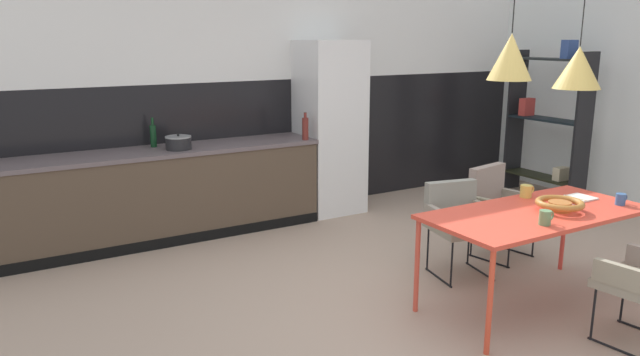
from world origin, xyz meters
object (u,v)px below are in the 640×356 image
Objects in this scene: cooking_pot at (178,143)px; open_book at (575,199)px; armchair_near_window at (497,201)px; mug_tall_blue at (526,191)px; refrigerator_column at (330,128)px; armchair_facing_counter at (458,215)px; open_shelf_unit at (548,120)px; bottle_wine_green at (153,135)px; dining_table at (536,217)px; pendant_lamp_over_table_near at (510,57)px; bottle_oil_tall at (305,128)px; pendant_lamp_over_table_far at (578,67)px; mug_dark_espresso at (621,199)px; fruit_bowl at (560,204)px; mug_short_terracotta at (545,218)px.

open_book is at bearing -50.61° from cooking_pot.
mug_tall_blue is (-0.34, -0.60, 0.27)m from armchair_near_window.
armchair_near_window is (0.55, -1.98, -0.45)m from refrigerator_column.
open_shelf_unit is (2.62, 1.29, 0.45)m from armchair_facing_counter.
armchair_facing_counter is 5.69× the size of mug_tall_blue.
bottle_wine_green reaches higher than cooking_pot.
refrigerator_column is 14.16× the size of mug_tall_blue.
mug_tall_blue reaches higher than dining_table.
armchair_facing_counter is at bearing 2.56° from armchair_near_window.
open_book reaches higher than dining_table.
cooking_pot is at bearing 117.07° from pendant_lamp_over_table_near.
dining_table is at bearing 104.01° from armchair_facing_counter.
refrigerator_column is at bearing -108.05° from open_shelf_unit.
pendant_lamp_over_table_far is (0.76, -2.62, 0.72)m from bottle_oil_tall.
open_shelf_unit is at bearing 49.39° from mug_dark_espresso.
pendant_lamp_over_table_far is (0.32, -2.85, 0.78)m from refrigerator_column.
mug_tall_blue is (0.09, 0.38, -0.00)m from fruit_bowl.
dining_table is 1.25× the size of pendant_lamp_over_table_far.
bottle_wine_green reaches higher than dining_table.
armchair_facing_counter is 2.45× the size of open_book.
fruit_bowl is (0.14, -0.08, 0.10)m from dining_table.
fruit_bowl is 2.99× the size of mug_dark_espresso.
bottle_wine_green is (-1.91, 3.03, 0.32)m from dining_table.
fruit_bowl is 1.08× the size of open_book.
dining_table is (-0.01, -2.88, -0.27)m from refrigerator_column.
fruit_bowl is 3.73m from bottle_wine_green.
pendant_lamp_over_table_near is at bearing 178.24° from pendant_lamp_over_table_far.
mug_dark_espresso reaches higher than open_book.
bottle_wine_green is 4.60m from open_shelf_unit.
armchair_facing_counter is 1.47m from pendant_lamp_over_table_far.
fruit_bowl is 0.18× the size of open_shelf_unit.
mug_dark_espresso is 0.88m from mug_short_terracotta.
cooking_pot is 3.20m from pendant_lamp_over_table_near.
mug_dark_espresso is (0.66, -0.20, 0.09)m from dining_table.
pendant_lamp_over_table_near is (1.40, -2.74, 0.86)m from cooking_pot.
mug_short_terracotta is (-0.44, -0.54, 0.00)m from mug_tall_blue.
fruit_bowl is 0.39m from mug_tall_blue.
pendant_lamp_over_table_near is at bearing 32.59° from armchair_near_window.
fruit_bowl is at bearing -56.78° from cooking_pot.
armchair_near_window is at bearing 85.46° from open_book.
mug_dark_espresso is 2.96m from open_shelf_unit.
refrigerator_column is at bearing 2.95° from cooking_pot.
dining_table is 3.30m from cooking_pot.
pendant_lamp_over_table_near is at bearing 112.53° from mug_short_terracotta.
bottle_oil_tall is at bearing 106.10° from pendant_lamp_over_table_far.
dining_table is 2.06× the size of armchair_near_window.
bottle_oil_tall is 2.82m from pendant_lamp_over_table_far.
open_shelf_unit is 1.53× the size of pendant_lamp_over_table_near.
bottle_wine_green reaches higher than armchair_facing_counter.
armchair_near_window is 2.36m from open_shelf_unit.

